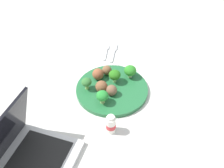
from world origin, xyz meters
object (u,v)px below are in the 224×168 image
broccoli_floret_mid_left (102,96)px  knife (114,52)px  broccoli_floret_front_left (130,71)px  napkin (109,53)px  plate (112,89)px  meatball_front_right (107,70)px  broccoli_floret_far_rim (115,75)px  meatball_center (98,74)px  broccoli_floret_front_right (87,82)px  fork (106,51)px  meatball_back_left (101,87)px  meatball_near_rim (112,90)px  yogurt_bottle (111,125)px

broccoli_floret_mid_left → knife: 0.33m
broccoli_floret_front_left → napkin: (0.17, 0.09, -0.05)m
plate → meatball_front_right: meatball_front_right is taller
broccoli_floret_far_rim → broccoli_floret_front_left: bearing=-61.3°
broccoli_floret_front_left → meatball_center: 0.13m
broccoli_floret_mid_left → broccoli_floret_front_right: broccoli_floret_mid_left is taller
fork → knife: (-0.00, -0.04, -0.00)m
meatball_back_left → napkin: size_ratio=0.27×
broccoli_floret_front_right → meatball_center: size_ratio=1.09×
broccoli_floret_mid_left → broccoli_floret_far_rim: bearing=-18.9°
meatball_front_right → meatball_center: (-0.03, 0.03, 0.00)m
napkin → meatball_center: bearing=169.9°
plate → fork: size_ratio=2.32×
broccoli_floret_front_left → broccoli_floret_mid_left: bearing=145.9°
broccoli_floret_far_rim → meatball_center: size_ratio=1.19×
broccoli_floret_front_left → knife: 0.20m
broccoli_floret_far_rim → meatball_near_rim: size_ratio=1.31×
broccoli_floret_mid_left → broccoli_floret_front_left: same height
broccoli_floret_front_left → yogurt_bottle: 0.27m
meatball_near_rim → broccoli_floret_front_right: bearing=75.4°
broccoli_floret_front_left → meatball_center: bearing=97.5°
meatball_front_right → napkin: 0.16m
broccoli_floret_front_right → broccoli_floret_front_left: size_ratio=0.95×
meatball_near_rim → napkin: (0.28, 0.03, -0.03)m
meatball_near_rim → fork: size_ratio=0.35×
broccoli_floret_mid_left → meatball_back_left: (0.06, 0.01, -0.01)m
meatball_center → meatball_back_left: (-0.07, -0.02, 0.00)m
meatball_center → fork: (0.20, -0.02, -0.03)m
napkin → knife: 0.02m
broccoli_floret_front_right → meatball_front_right: broccoli_floret_front_right is taller
plate → yogurt_bottle: bearing=-178.2°
yogurt_bottle → meatball_near_rim: bearing=1.3°
broccoli_floret_front_right → meatball_center: (0.06, -0.04, -0.01)m
yogurt_bottle → broccoli_floret_mid_left: bearing=17.8°
broccoli_floret_front_left → knife: (0.18, 0.07, -0.04)m
napkin → yogurt_bottle: size_ratio=2.31×
plate → broccoli_floret_mid_left: broccoli_floret_mid_left is taller
meatball_front_right → meatball_back_left: 0.10m
yogurt_bottle → meatball_front_right: bearing=6.5°
broccoli_floret_front_right → meatball_front_right: bearing=-37.8°
meatball_front_right → knife: meatball_front_right is taller
broccoli_floret_mid_left → broccoli_floret_front_left: 0.18m
meatball_near_rim → broccoli_floret_far_rim: bearing=-4.9°
meatball_back_left → broccoli_floret_front_left: bearing=-50.6°
broccoli_floret_front_right → meatball_back_left: bearing=-100.2°
fork → meatball_center: bearing=175.2°
broccoli_floret_front_left → fork: 0.22m
knife → napkin: bearing=111.3°
plate → broccoli_floret_front_left: bearing=-45.1°
broccoli_floret_front_right → napkin: 0.27m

